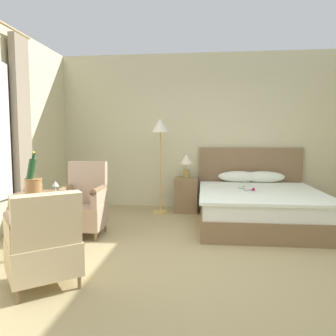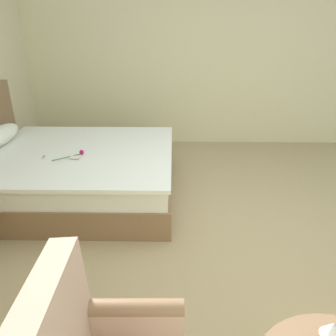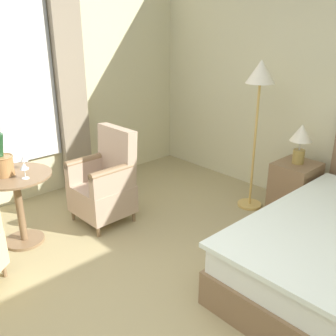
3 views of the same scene
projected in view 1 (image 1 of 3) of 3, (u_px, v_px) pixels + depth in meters
The scene contains 12 objects.
ground_plane at pixel (201, 263), 3.53m from camera, with size 7.25×7.25×0.00m, color tan.
wall_headboard_side at pixel (203, 131), 6.30m from camera, with size 5.60×0.12×2.93m.
bed at pixel (258, 204), 5.18m from camera, with size 1.90×2.23×1.16m.
nightstand at pixel (186, 195), 5.99m from camera, with size 0.44×0.46×0.62m.
bedside_lamp at pixel (186, 162), 5.93m from camera, with size 0.23×0.23×0.43m.
floor_lamp_brass at pixel (160, 135), 5.77m from camera, with size 0.31×0.31×1.69m.
side_table_round at pixel (42, 217), 3.69m from camera, with size 0.67×0.67×0.72m.
champagne_bucket at pixel (33, 183), 3.59m from camera, with size 0.19×0.19×0.49m.
wine_glass_near_bucket at pixel (56, 184), 3.68m from camera, with size 0.08×0.08×0.15m.
wine_glass_near_edge at pixel (39, 184), 3.81m from camera, with size 0.07×0.07×0.14m.
armchair_by_window at pixel (84, 204), 4.53m from camera, with size 0.58×0.58×1.02m.
armchair_facing_bed at pixel (44, 244), 2.93m from camera, with size 0.81×0.81×0.89m.
Camera 1 is at (0.01, -3.44, 1.36)m, focal length 35.00 mm.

